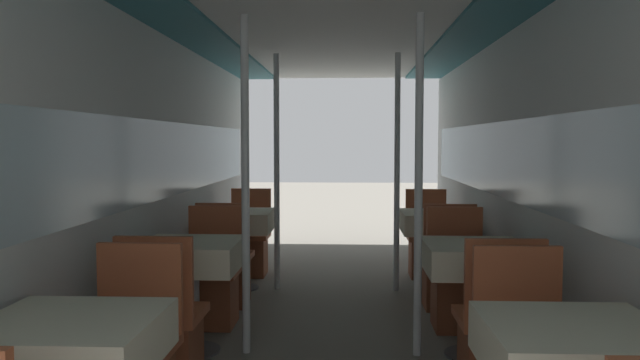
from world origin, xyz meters
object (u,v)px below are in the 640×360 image
object	(u,v)px
chair_right_far_1	(458,291)
chair_right_near_1	(496,345)
dining_table_right_0	(575,359)
dining_table_right_1	(475,263)
chair_right_near_2	(446,275)
support_pole_right_1	(419,187)
dining_table_left_2	(238,224)
chair_left_near_1	(164,340)
dining_table_left_1	(191,260)
support_pole_left_2	(277,172)
support_pole_left_1	(245,186)
chair_right_far_2	(427,250)
dining_table_left_0	(71,351)
chair_left_far_2	(249,248)
support_pole_right_2	(397,173)
chair_left_near_2	(226,273)
chair_left_far_1	(212,289)
dining_table_right_2	(436,225)

from	to	relation	value
chair_right_far_1	chair_right_near_1	bearing A→B (deg)	90.00
dining_table_right_0	dining_table_right_1	xyz separation A→B (m)	(0.00, 1.82, 0.00)
chair_right_near_1	chair_right_near_2	world-z (taller)	same
support_pole_right_1	dining_table_left_2	bearing A→B (deg)	129.90
chair_left_near_1	dining_table_right_0	xyz separation A→B (m)	(1.90, -1.20, 0.34)
dining_table_left_1	chair_right_near_1	xyz separation A→B (m)	(1.90, -0.63, -0.34)
support_pole_left_2	dining_table_right_0	distance (m)	3.99
dining_table_right_0	chair_right_near_2	distance (m)	3.04
support_pole_left_1	chair_right_far_2	size ratio (longest dim) A/B	2.47
support_pole_left_1	support_pole_right_1	world-z (taller)	same
support_pole_right_1	dining_table_left_0	bearing A→B (deg)	-129.90
dining_table_left_2	dining_table_right_0	world-z (taller)	same
chair_right_far_1	chair_right_near_2	xyz separation A→B (m)	(0.00, 0.57, 0.00)
chair_left_far_2	dining_table_right_1	world-z (taller)	chair_left_far_2
chair_left_far_2	chair_right_far_1	bearing A→B (deg)	136.17
dining_table_right_0	support_pole_right_2	bearing A→B (deg)	95.87
support_pole_right_2	chair_left_near_2	bearing A→B (deg)	-157.64
dining_table_left_0	chair_left_near_1	world-z (taller)	chair_left_near_1
chair_left_far_1	dining_table_right_2	bearing A→B (deg)	-147.80
support_pole_left_2	chair_left_far_2	bearing A→B (deg)	120.88
chair_left_near_2	support_pole_left_2	distance (m)	1.12
chair_left_near_2	chair_right_far_2	size ratio (longest dim) A/B	1.00
chair_left_far_2	chair_right_near_1	distance (m)	3.62
dining_table_right_0	dining_table_right_2	size ratio (longest dim) A/B	1.00
chair_right_far_1	chair_left_near_2	bearing A→B (deg)	-16.68
dining_table_left_1	support_pole_left_1	world-z (taller)	support_pole_left_1
dining_table_left_2	chair_left_far_2	world-z (taller)	chair_left_far_2
dining_table_left_1	support_pole_right_1	bearing A→B (deg)	0.00
chair_left_far_1	dining_table_left_2	bearing A→B (deg)	-90.00
support_pole_left_2	chair_right_far_2	bearing A→B (deg)	22.36
dining_table_left_1	chair_left_near_2	xyz separation A→B (m)	(0.00, 1.20, -0.34)
support_pole_right_1	chair_right_far_2	world-z (taller)	support_pole_right_1
chair_right_near_2	chair_right_far_2	size ratio (longest dim) A/B	1.00
chair_left_near_2	dining_table_right_1	distance (m)	2.27
support_pole_right_1	support_pole_right_2	world-z (taller)	same
dining_table_right_0	chair_left_far_2	bearing A→B (deg)	113.96
chair_right_far_1	dining_table_right_2	world-z (taller)	chair_right_far_1
dining_table_right_2	chair_left_near_2	bearing A→B (deg)	-161.73
chair_right_near_1	chair_right_near_2	bearing A→B (deg)	90.00
chair_left_far_2	chair_left_near_1	bearing A→B (deg)	90.00
dining_table_left_0	chair_left_far_1	world-z (taller)	chair_left_far_1
dining_table_left_0	chair_right_far_1	distance (m)	3.12
chair_left_far_2	chair_right_near_1	xyz separation A→B (m)	(1.90, -3.08, 0.00)
chair_right_near_1	dining_table_right_2	bearing A→B (deg)	90.00
chair_right_near_1	dining_table_left_1	bearing A→B (deg)	161.73
chair_left_near_2	dining_table_left_1	bearing A→B (deg)	-90.00
dining_table_left_0	chair_left_far_1	xyz separation A→B (m)	(0.00, 2.45, -0.34)
chair_left_near_2	support_pole_left_2	size ratio (longest dim) A/B	0.40
dining_table_right_1	chair_right_near_2	size ratio (longest dim) A/B	0.83
dining_table_left_0	dining_table_left_1	distance (m)	1.82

